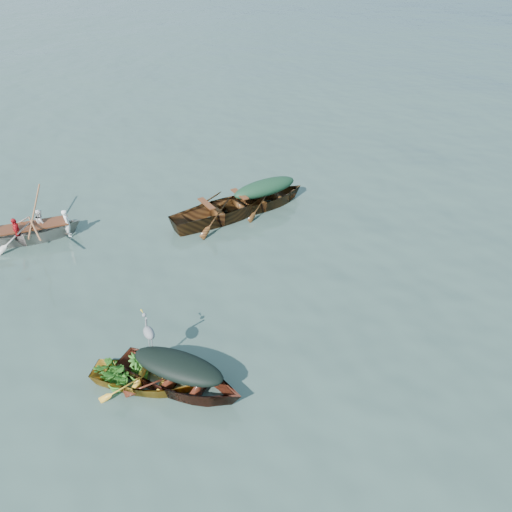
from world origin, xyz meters
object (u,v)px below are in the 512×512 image
at_px(dark_covered_boat, 181,387).
at_px(heron, 150,338).
at_px(yellow_dinghy, 147,385).
at_px(green_tarp_boat, 265,207).
at_px(rowed_boat, 33,240).
at_px(open_wooden_boat, 224,219).

relative_size(dark_covered_boat, heron, 4.08).
bearing_deg(yellow_dinghy, dark_covered_boat, -83.93).
bearing_deg(green_tarp_boat, rowed_boat, 73.66).
distance_m(green_tarp_boat, open_wooden_boat, 1.61).
relative_size(rowed_boat, heron, 4.49).
bearing_deg(rowed_boat, dark_covered_boat, -158.03).
bearing_deg(dark_covered_boat, open_wooden_boat, 18.89).
relative_size(green_tarp_boat, heron, 4.68).
relative_size(green_tarp_boat, rowed_boat, 1.04).
bearing_deg(dark_covered_boat, yellow_dinghy, 108.44).
bearing_deg(yellow_dinghy, open_wooden_boat, 0.73).
xyz_separation_m(yellow_dinghy, heron, (0.32, 0.45, 0.85)).
bearing_deg(heron, open_wooden_boat, 0.36).
bearing_deg(green_tarp_boat, yellow_dinghy, 128.89).
bearing_deg(yellow_dinghy, green_tarp_boat, -7.36).
bearing_deg(rowed_boat, open_wooden_boat, -98.07).
bearing_deg(open_wooden_boat, yellow_dinghy, 137.52).
xyz_separation_m(yellow_dinghy, open_wooden_boat, (4.61, 5.50, 0.00)).
xyz_separation_m(green_tarp_boat, heron, (-5.89, -5.14, 0.85)).
bearing_deg(open_wooden_boat, rowed_boat, 69.87).
distance_m(green_tarp_boat, heron, 7.86).
height_order(dark_covered_boat, open_wooden_boat, open_wooden_boat).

